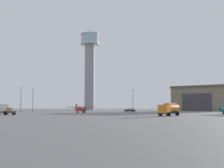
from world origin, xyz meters
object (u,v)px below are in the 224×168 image
object	(u,v)px
control_tower	(90,64)
truck_fuel_tanker_orange	(169,109)
car_black	(130,110)
light_post_north	(33,98)
airplane_red	(81,109)
light_post_east	(21,96)
light_post_centre	(133,98)
truck_flatbed_white	(4,110)

from	to	relation	value
control_tower	truck_fuel_tanker_orange	bearing A→B (deg)	-71.29
control_tower	car_black	xyz separation A→B (m)	(20.13, -38.10, -23.96)
light_post_north	truck_fuel_tanker_orange	bearing A→B (deg)	-45.40
airplane_red	light_post_east	size ratio (longest dim) A/B	0.85
airplane_red	car_black	bearing A→B (deg)	98.31
airplane_red	truck_fuel_tanker_orange	world-z (taller)	airplane_red
airplane_red	light_post_east	xyz separation A→B (m)	(-25.82, 15.54, 4.71)
truck_fuel_tanker_orange	light_post_north	size ratio (longest dim) A/B	0.67
light_post_east	airplane_red	bearing A→B (deg)	-31.04
control_tower	light_post_centre	size ratio (longest dim) A/B	4.73
truck_flatbed_white	light_post_north	xyz separation A→B (m)	(-6.38, 40.72, 4.39)
control_tower	light_post_east	world-z (taller)	control_tower
control_tower	car_black	world-z (taller)	control_tower
airplane_red	truck_flatbed_white	size ratio (longest dim) A/B	1.46
airplane_red	light_post_centre	bearing A→B (deg)	108.32
light_post_east	light_post_north	distance (m)	5.34
car_black	control_tower	bearing A→B (deg)	-29.70
airplane_red	light_post_north	bearing A→B (deg)	-165.83
control_tower	light_post_east	bearing A→B (deg)	-120.46
truck_flatbed_white	light_post_north	distance (m)	41.45
light_post_north	light_post_centre	world-z (taller)	light_post_north
control_tower	airplane_red	world-z (taller)	control_tower
airplane_red	light_post_north	distance (m)	30.22
airplane_red	light_post_east	world-z (taller)	light_post_east
control_tower	airplane_red	bearing A→B (deg)	-86.36
control_tower	car_black	size ratio (longest dim) A/B	10.39
truck_fuel_tanker_orange	light_post_centre	distance (m)	52.23
car_black	light_post_east	world-z (taller)	light_post_east
control_tower	truck_flatbed_white	bearing A→B (deg)	-99.66
car_black	light_post_east	bearing A→B (deg)	32.46
truck_fuel_tanker_orange	car_black	world-z (taller)	truck_fuel_tanker_orange
light_post_centre	light_post_east	bearing A→B (deg)	-168.87
airplane_red	control_tower	bearing A→B (deg)	149.02
airplane_red	light_post_east	distance (m)	30.50
truck_flatbed_white	light_post_east	distance (m)	38.12
airplane_red	truck_fuel_tanker_orange	distance (m)	36.57
car_black	light_post_centre	world-z (taller)	light_post_centre
light_post_north	light_post_centre	size ratio (longest dim) A/B	1.01
car_black	light_post_north	distance (m)	39.75
control_tower	light_post_centre	xyz separation A→B (m)	(21.70, -29.43, -19.07)
airplane_red	light_post_east	bearing A→B (deg)	-155.66
control_tower	light_post_north	bearing A→B (deg)	-119.35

